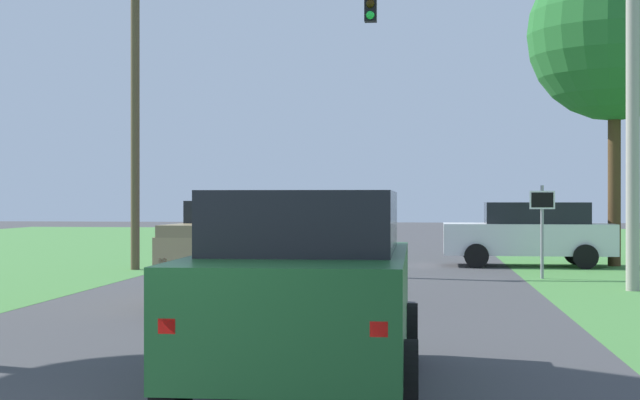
{
  "coord_description": "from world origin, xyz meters",
  "views": [
    {
      "loc": [
        2.39,
        -5.79,
        1.92
      ],
      "look_at": [
        0.03,
        14.73,
        1.9
      ],
      "focal_mm": 51.83,
      "sensor_mm": 36.0,
      "label": 1
    }
  ],
  "objects_px": {
    "red_suv_near": "(306,285)",
    "utility_pole_right": "(633,42)",
    "oak_tree_right": "(614,35)",
    "keep_moving_sign": "(542,219)",
    "traffic_light": "(199,71)",
    "pickup_truck_lead": "(245,249)",
    "crossing_suv_far": "(530,233)"
  },
  "relations": [
    {
      "from": "oak_tree_right",
      "to": "pickup_truck_lead",
      "type": "bearing_deg",
      "value": -130.85
    },
    {
      "from": "traffic_light",
      "to": "oak_tree_right",
      "type": "xyz_separation_m",
      "value": [
        11.44,
        2.89,
        1.25
      ]
    },
    {
      "from": "red_suv_near",
      "to": "utility_pole_right",
      "type": "height_order",
      "value": "utility_pole_right"
    },
    {
      "from": "red_suv_near",
      "to": "utility_pole_right",
      "type": "relative_size",
      "value": 0.43
    },
    {
      "from": "crossing_suv_far",
      "to": "keep_moving_sign",
      "type": "bearing_deg",
      "value": -92.25
    },
    {
      "from": "pickup_truck_lead",
      "to": "red_suv_near",
      "type": "bearing_deg",
      "value": -74.33
    },
    {
      "from": "red_suv_near",
      "to": "crossing_suv_far",
      "type": "relative_size",
      "value": 0.94
    },
    {
      "from": "pickup_truck_lead",
      "to": "traffic_light",
      "type": "height_order",
      "value": "traffic_light"
    },
    {
      "from": "traffic_light",
      "to": "keep_moving_sign",
      "type": "distance_m",
      "value": 9.83
    },
    {
      "from": "traffic_light",
      "to": "keep_moving_sign",
      "type": "xyz_separation_m",
      "value": [
        8.86,
        -1.67,
        -3.92
      ]
    },
    {
      "from": "keep_moving_sign",
      "to": "red_suv_near",
      "type": "bearing_deg",
      "value": -106.69
    },
    {
      "from": "oak_tree_right",
      "to": "red_suv_near",
      "type": "bearing_deg",
      "value": -110.19
    },
    {
      "from": "pickup_truck_lead",
      "to": "oak_tree_right",
      "type": "bearing_deg",
      "value": 49.15
    },
    {
      "from": "pickup_truck_lead",
      "to": "traffic_light",
      "type": "distance_m",
      "value": 8.88
    },
    {
      "from": "keep_moving_sign",
      "to": "crossing_suv_far",
      "type": "height_order",
      "value": "keep_moving_sign"
    },
    {
      "from": "traffic_light",
      "to": "oak_tree_right",
      "type": "height_order",
      "value": "oak_tree_right"
    },
    {
      "from": "utility_pole_right",
      "to": "pickup_truck_lead",
      "type": "bearing_deg",
      "value": -159.98
    },
    {
      "from": "pickup_truck_lead",
      "to": "crossing_suv_far",
      "type": "bearing_deg",
      "value": 57.09
    },
    {
      "from": "pickup_truck_lead",
      "to": "crossing_suv_far",
      "type": "distance_m",
      "value": 11.66
    },
    {
      "from": "red_suv_near",
      "to": "oak_tree_right",
      "type": "distance_m",
      "value": 19.84
    },
    {
      "from": "keep_moving_sign",
      "to": "crossing_suv_far",
      "type": "xyz_separation_m",
      "value": [
        0.17,
        4.23,
        -0.49
      ]
    },
    {
      "from": "keep_moving_sign",
      "to": "traffic_light",
      "type": "bearing_deg",
      "value": 169.32
    },
    {
      "from": "oak_tree_right",
      "to": "utility_pole_right",
      "type": "bearing_deg",
      "value": -98.28
    },
    {
      "from": "crossing_suv_far",
      "to": "utility_pole_right",
      "type": "xyz_separation_m",
      "value": [
        1.35,
        -6.99,
        4.26
      ]
    },
    {
      "from": "keep_moving_sign",
      "to": "utility_pole_right",
      "type": "distance_m",
      "value": 4.91
    },
    {
      "from": "red_suv_near",
      "to": "utility_pole_right",
      "type": "distance_m",
      "value": 12.62
    },
    {
      "from": "red_suv_near",
      "to": "oak_tree_right",
      "type": "height_order",
      "value": "oak_tree_right"
    },
    {
      "from": "keep_moving_sign",
      "to": "oak_tree_right",
      "type": "relative_size",
      "value": 0.25
    },
    {
      "from": "traffic_light",
      "to": "utility_pole_right",
      "type": "distance_m",
      "value": 11.28
    },
    {
      "from": "traffic_light",
      "to": "utility_pole_right",
      "type": "height_order",
      "value": "utility_pole_right"
    },
    {
      "from": "red_suv_near",
      "to": "crossing_suv_far",
      "type": "distance_m",
      "value": 18.03
    },
    {
      "from": "crossing_suv_far",
      "to": "utility_pole_right",
      "type": "height_order",
      "value": "utility_pole_right"
    }
  ]
}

